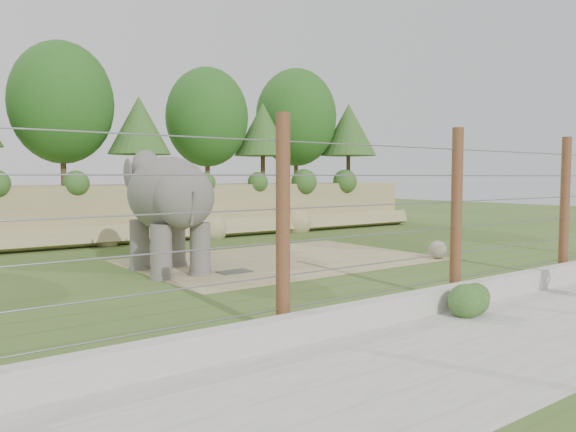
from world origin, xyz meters
TOP-DOWN VIEW (x-y plane):
  - ground at (0.00, 0.00)m, footprint 90.00×90.00m
  - back_embankment at (0.59, 12.68)m, footprint 30.00×5.52m
  - dirt_patch at (0.50, 3.00)m, footprint 10.00×7.00m
  - drain_grate at (-2.21, 1.75)m, footprint 1.00×0.60m
  - elephant at (-3.73, 2.98)m, footprint 2.28×4.63m
  - stone_ball at (4.94, -0.14)m, footprint 0.63×0.63m
  - retaining_wall at (0.00, -5.00)m, footprint 26.00×0.35m
  - walkway at (0.00, -7.00)m, footprint 26.00×4.00m
  - barrier_fence at (0.00, -4.50)m, footprint 20.26×0.26m
  - walkway_shrub at (-1.00, -5.80)m, footprint 0.74×0.74m

SIDE VIEW (x-z plane):
  - ground at x=0.00m, z-range 0.00..0.00m
  - walkway at x=0.00m, z-range 0.00..0.01m
  - dirt_patch at x=0.50m, z-range 0.00..0.02m
  - drain_grate at x=-2.21m, z-range 0.02..0.05m
  - retaining_wall at x=0.00m, z-range 0.00..0.50m
  - stone_ball at x=4.94m, z-range 0.02..0.65m
  - walkway_shrub at x=-1.00m, z-range 0.01..0.75m
  - elephant at x=-3.73m, z-range 0.00..3.64m
  - barrier_fence at x=0.00m, z-range 0.00..4.00m
  - back_embankment at x=0.59m, z-range -0.42..8.35m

